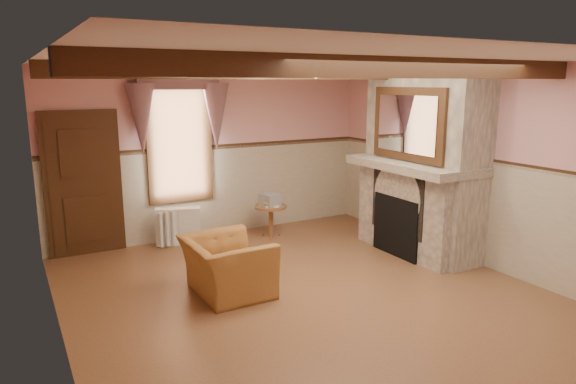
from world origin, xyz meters
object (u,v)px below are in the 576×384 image
armchair (227,266)px  bowl (404,156)px  side_table (271,221)px  mantel_clock (384,149)px  radiator (178,226)px  oil_lamp (404,149)px

armchair → bowl: (3.08, 0.34, 1.12)m
side_table → mantel_clock: (1.53, -1.00, 1.25)m
radiator → oil_lamp: 3.75m
armchair → radiator: 2.19m
armchair → oil_lamp: 3.32m
bowl → oil_lamp: size_ratio=1.29×
oil_lamp → bowl: bearing=-90.0°
side_table → oil_lamp: size_ratio=1.96×
bowl → oil_lamp: 0.10m
mantel_clock → oil_lamp: 0.46m
radiator → oil_lamp: size_ratio=2.50×
radiator → bowl: bearing=-12.6°
bowl → oil_lamp: bearing=90.0°
side_table → radiator: 1.52m
mantel_clock → armchair: bearing=-165.2°
bowl → oil_lamp: oil_lamp is taller
radiator → bowl: (3.01, -1.86, 1.16)m
bowl → mantel_clock: size_ratio=1.50×
armchair → oil_lamp: oil_lamp is taller
armchair → mantel_clock: size_ratio=4.46×
mantel_clock → side_table: bearing=146.9°
bowl → side_table: bearing=136.1°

